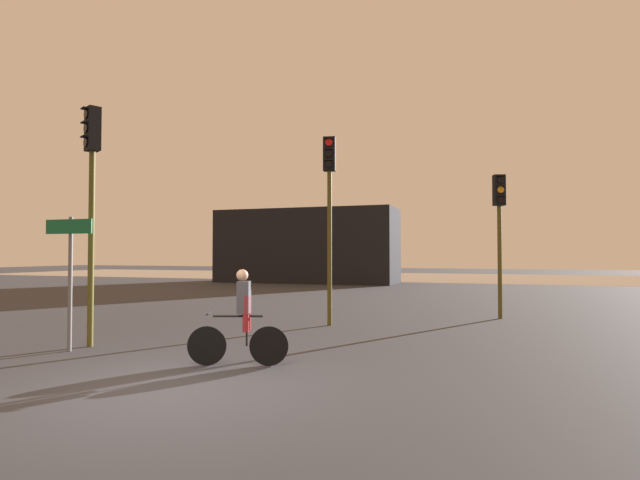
{
  "coord_description": "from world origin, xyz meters",
  "views": [
    {
      "loc": [
        4.18,
        -5.88,
        1.88
      ],
      "look_at": [
        0.5,
        5.0,
        2.2
      ],
      "focal_mm": 28.0,
      "sensor_mm": 36.0,
      "label": 1
    }
  ],
  "objects_px": {
    "traffic_light_near_left": "(92,181)",
    "traffic_light_center": "(329,195)",
    "distant_building": "(307,246)",
    "direction_sign_post": "(70,263)",
    "traffic_light_far_right": "(499,218)",
    "cyclist": "(242,317)"
  },
  "relations": [
    {
      "from": "traffic_light_near_left",
      "to": "traffic_light_center",
      "type": "distance_m",
      "value": 5.76
    },
    {
      "from": "distant_building",
      "to": "direction_sign_post",
      "type": "distance_m",
      "value": 23.66
    },
    {
      "from": "distant_building",
      "to": "direction_sign_post",
      "type": "xyz_separation_m",
      "value": [
        3.71,
        -23.36,
        -0.7
      ]
    },
    {
      "from": "distant_building",
      "to": "traffic_light_center",
      "type": "relative_size",
      "value": 2.38
    },
    {
      "from": "traffic_light_center",
      "to": "traffic_light_far_right",
      "type": "distance_m",
      "value": 5.19
    },
    {
      "from": "distant_building",
      "to": "direction_sign_post",
      "type": "bearing_deg",
      "value": -80.97
    },
    {
      "from": "cyclist",
      "to": "traffic_light_center",
      "type": "bearing_deg",
      "value": -17.56
    },
    {
      "from": "traffic_light_center",
      "to": "direction_sign_post",
      "type": "xyz_separation_m",
      "value": [
        -3.72,
        -4.93,
        -1.73
      ]
    },
    {
      "from": "traffic_light_near_left",
      "to": "direction_sign_post",
      "type": "bearing_deg",
      "value": 115.83
    },
    {
      "from": "distant_building",
      "to": "traffic_light_far_right",
      "type": "distance_m",
      "value": 19.46
    },
    {
      "from": "direction_sign_post",
      "to": "traffic_light_far_right",
      "type": "bearing_deg",
      "value": -136.56
    },
    {
      "from": "traffic_light_near_left",
      "to": "direction_sign_post",
      "type": "height_order",
      "value": "traffic_light_near_left"
    },
    {
      "from": "traffic_light_center",
      "to": "traffic_light_far_right",
      "type": "relative_size",
      "value": 1.19
    },
    {
      "from": "traffic_light_near_left",
      "to": "traffic_light_far_right",
      "type": "distance_m",
      "value": 10.83
    },
    {
      "from": "traffic_light_near_left",
      "to": "cyclist",
      "type": "bearing_deg",
      "value": -160.61
    },
    {
      "from": "traffic_light_center",
      "to": "distant_building",
      "type": "bearing_deg",
      "value": -77.83
    },
    {
      "from": "direction_sign_post",
      "to": "cyclist",
      "type": "xyz_separation_m",
      "value": [
        3.74,
        -0.03,
        -0.88
      ]
    },
    {
      "from": "traffic_light_near_left",
      "to": "cyclist",
      "type": "xyz_separation_m",
      "value": [
        3.72,
        -0.55,
        -2.55
      ]
    },
    {
      "from": "traffic_light_near_left",
      "to": "cyclist",
      "type": "distance_m",
      "value": 4.55
    },
    {
      "from": "distant_building",
      "to": "cyclist",
      "type": "distance_m",
      "value": 24.59
    },
    {
      "from": "traffic_light_center",
      "to": "traffic_light_far_right",
      "type": "xyz_separation_m",
      "value": [
        4.28,
        2.89,
        -0.5
      ]
    },
    {
      "from": "distant_building",
      "to": "cyclist",
      "type": "relative_size",
      "value": 7.21
    }
  ]
}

